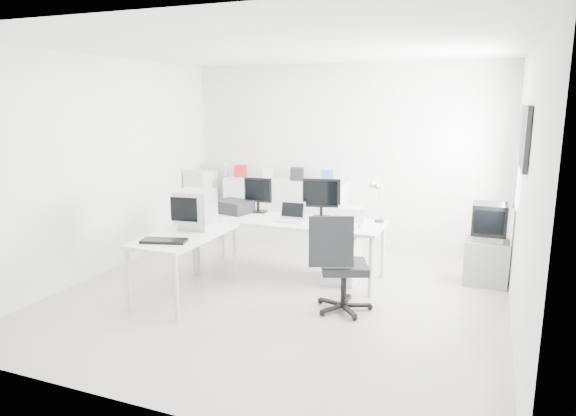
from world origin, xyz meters
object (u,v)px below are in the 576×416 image
at_px(lcd_monitor_small, 258,195).
at_px(tv_cabinet, 486,262).
at_px(main_desk, 289,248).
at_px(office_chair, 344,262).
at_px(side_desk, 186,265).
at_px(sideboard, 285,210).
at_px(filing_cabinet, 202,204).
at_px(laptop, 290,213).
at_px(lcd_monitor_large, 321,198).
at_px(laser_printer, 351,214).
at_px(drawer_pedestal, 342,258).
at_px(crt_monitor, 196,207).
at_px(inkjet_printer, 234,207).
at_px(crt_tv, 489,222).

xyz_separation_m(lcd_monitor_small, tv_cabinet, (2.94, 0.36, -0.71)).
relative_size(main_desk, office_chair, 2.19).
distance_m(side_desk, sideboard, 2.70).
height_order(lcd_monitor_small, filing_cabinet, lcd_monitor_small).
bearing_deg(laptop, main_desk, 114.46).
bearing_deg(tv_cabinet, side_desk, -152.13).
bearing_deg(lcd_monitor_large, sideboard, 114.82).
relative_size(laptop, filing_cabinet, 0.29).
bearing_deg(laser_printer, drawer_pedestal, -123.86).
bearing_deg(office_chair, side_desk, 166.63).
distance_m(main_desk, lcd_monitor_large, 0.76).
bearing_deg(sideboard, lcd_monitor_large, -52.02).
bearing_deg(crt_monitor, main_desk, 37.01).
height_order(drawer_pedestal, tv_cabinet, drawer_pedestal).
distance_m(drawer_pedestal, crt_monitor, 1.93).
bearing_deg(main_desk, sideboard, 113.64).
bearing_deg(lcd_monitor_small, sideboard, 92.80).
bearing_deg(office_chair, lcd_monitor_small, 122.84).
relative_size(inkjet_printer, crt_monitor, 0.91).
relative_size(laptop, office_chair, 0.29).
height_order(laser_printer, filing_cabinet, filing_cabinet).
bearing_deg(main_desk, laser_printer, 16.35).
bearing_deg(crt_monitor, lcd_monitor_large, 34.52).
height_order(side_desk, laser_printer, laser_printer).
bearing_deg(main_desk, crt_monitor, -135.00).
bearing_deg(filing_cabinet, lcd_monitor_small, -34.99).
bearing_deg(tv_cabinet, inkjet_printer, -171.03).
height_order(main_desk, laser_printer, laser_printer).
xyz_separation_m(crt_monitor, filing_cabinet, (-1.26, 2.19, -0.46)).
height_order(laptop, sideboard, sideboard).
bearing_deg(filing_cabinet, lcd_monitor_large, -23.96).
distance_m(office_chair, tv_cabinet, 2.04).
relative_size(lcd_monitor_small, sideboard, 0.24).
xyz_separation_m(drawer_pedestal, lcd_monitor_small, (-1.25, 0.20, 0.69)).
xyz_separation_m(office_chair, crt_tv, (1.42, 1.45, 0.24)).
height_order(side_desk, crt_monitor, crt_monitor).
bearing_deg(lcd_monitor_small, crt_monitor, -108.68).
relative_size(side_desk, drawer_pedestal, 2.33).
xyz_separation_m(lcd_monitor_large, crt_monitor, (-1.20, -1.10, 0.00)).
xyz_separation_m(main_desk, crt_monitor, (-0.85, -0.85, 0.63)).
height_order(office_chair, tv_cabinet, office_chair).
distance_m(lcd_monitor_large, filing_cabinet, 2.74).
distance_m(drawer_pedestal, tv_cabinet, 1.78).
xyz_separation_m(main_desk, lcd_monitor_small, (-0.55, 0.25, 0.62)).
bearing_deg(filing_cabinet, crt_monitor, -60.06).
height_order(drawer_pedestal, lcd_monitor_large, lcd_monitor_large).
bearing_deg(drawer_pedestal, crt_tv, 18.40).
xyz_separation_m(lcd_monitor_large, filing_cabinet, (-2.46, 1.09, -0.46)).
xyz_separation_m(laptop, crt_tv, (2.34, 0.71, -0.07)).
relative_size(laser_printer, filing_cabinet, 0.28).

